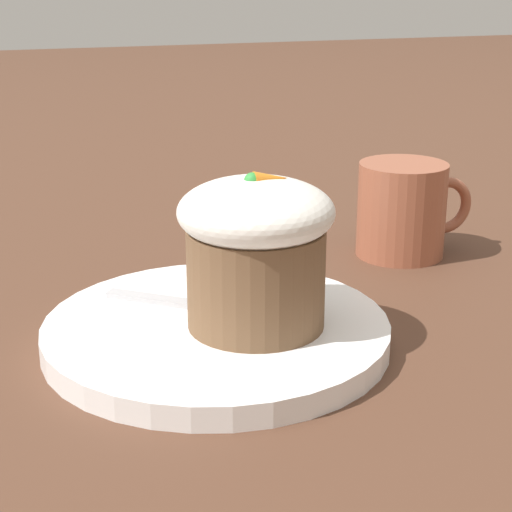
{
  "coord_description": "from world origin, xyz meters",
  "views": [
    {
      "loc": [
        -0.13,
        -0.49,
        0.24
      ],
      "look_at": [
        0.02,
        -0.01,
        0.06
      ],
      "focal_mm": 60.0,
      "sensor_mm": 36.0,
      "label": 1
    }
  ],
  "objects": [
    {
      "name": "coffee_cup",
      "position": [
        0.2,
        0.12,
        0.04
      ],
      "size": [
        0.1,
        0.07,
        0.08
      ],
      "color": "#9E563D",
      "rests_on": "ground_plane"
    },
    {
      "name": "carrot_cake",
      "position": [
        0.02,
        -0.01,
        0.07
      ],
      "size": [
        0.1,
        0.1,
        0.1
      ],
      "color": "brown",
      "rests_on": "dessert_plate"
    },
    {
      "name": "ground_plane",
      "position": [
        0.0,
        0.0,
        0.0
      ],
      "size": [
        4.0,
        4.0,
        0.0
      ],
      "primitive_type": "plane",
      "color": "#513323"
    },
    {
      "name": "dessert_plate",
      "position": [
        0.0,
        0.0,
        0.01
      ],
      "size": [
        0.22,
        0.22,
        0.02
      ],
      "color": "white",
      "rests_on": "ground_plane"
    },
    {
      "name": "spoon",
      "position": [
        0.01,
        0.01,
        0.02
      ],
      "size": [
        0.11,
        0.09,
        0.01
      ],
      "color": "#B7B7BC",
      "rests_on": "dessert_plate"
    }
  ]
}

